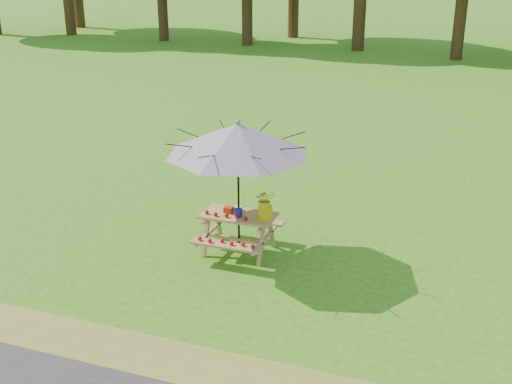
% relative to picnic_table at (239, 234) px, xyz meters
% --- Properties ---
extents(ground, '(120.00, 120.00, 0.00)m').
position_rel_picnic_table_xyz_m(ground, '(0.05, -0.50, -0.33)').
color(ground, '#316613').
rests_on(ground, ground).
extents(drygrass_strip, '(120.00, 1.20, 0.01)m').
position_rel_picnic_table_xyz_m(drygrass_strip, '(0.05, -3.30, -0.32)').
color(drygrass_strip, olive).
rests_on(drygrass_strip, ground).
extents(picnic_table, '(1.20, 1.32, 0.67)m').
position_rel_picnic_table_xyz_m(picnic_table, '(0.00, 0.00, 0.00)').
color(picnic_table, '#987044').
rests_on(picnic_table, ground).
extents(patio_umbrella, '(2.59, 2.59, 2.26)m').
position_rel_picnic_table_xyz_m(patio_umbrella, '(0.00, 0.00, 1.62)').
color(patio_umbrella, black).
rests_on(patio_umbrella, ground).
extents(produce_bins, '(0.35, 0.37, 0.13)m').
position_rel_picnic_table_xyz_m(produce_bins, '(-0.07, 0.01, 0.40)').
color(produce_bins, red).
rests_on(produce_bins, picnic_table).
extents(tomatoes_row, '(0.77, 0.13, 0.07)m').
position_rel_picnic_table_xyz_m(tomatoes_row, '(-0.15, -0.18, 0.38)').
color(tomatoes_row, red).
rests_on(tomatoes_row, picnic_table).
extents(flower_bucket, '(0.38, 0.36, 0.51)m').
position_rel_picnic_table_xyz_m(flower_bucket, '(0.47, -0.03, 0.61)').
color(flower_bucket, '#DEA80B').
rests_on(flower_bucket, picnic_table).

